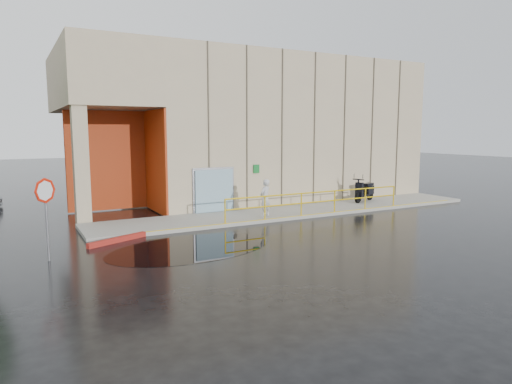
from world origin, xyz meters
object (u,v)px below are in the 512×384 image
Objects in this scene: scooter at (365,185)px; stop_sign at (46,201)px; person at (265,198)px; red_curb at (118,240)px.

scooter is 16.50m from stop_sign.
person is at bearing -1.50° from stop_sign.
stop_sign is at bearing -148.32° from red_curb.
scooter is at bearing 9.95° from red_curb.
scooter is at bearing 163.07° from person.
stop_sign is 3.28m from red_curb.
red_curb is (-6.76, -1.20, -0.89)m from person.
person reaches higher than scooter.
person is 0.69× the size of red_curb.
person is 0.65× the size of stop_sign.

